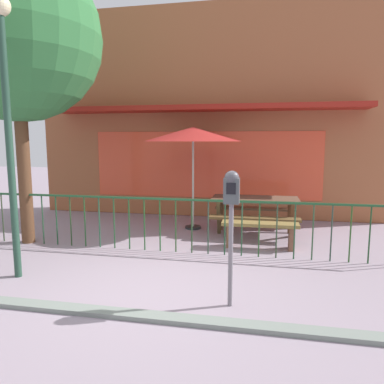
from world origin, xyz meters
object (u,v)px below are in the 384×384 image
at_px(patio_bench, 260,229).
at_px(street_lamp, 6,99).
at_px(street_tree, 15,36).
at_px(picnic_table_left, 255,205).
at_px(patio_umbrella, 193,135).
at_px(parking_meter_near, 231,203).

bearing_deg(patio_bench, street_lamp, -148.04).
height_order(patio_bench, street_tree, street_tree).
height_order(picnic_table_left, street_lamp, street_lamp).
height_order(street_tree, street_lamp, street_tree).
xyz_separation_m(picnic_table_left, patio_umbrella, (-1.37, 0.17, 1.49)).
xyz_separation_m(parking_meter_near, street_lamp, (-3.13, 0.34, 1.28)).
relative_size(picnic_table_left, street_tree, 0.34).
height_order(picnic_table_left, patio_umbrella, patio_umbrella).
xyz_separation_m(picnic_table_left, street_lamp, (-3.31, -3.22, 1.93)).
xyz_separation_m(picnic_table_left, patio_bench, (0.13, -1.07, -0.26)).
bearing_deg(patio_bench, picnic_table_left, 96.68).
bearing_deg(street_tree, patio_umbrella, 30.73).
relative_size(patio_umbrella, street_lamp, 0.58).
bearing_deg(parking_meter_near, picnic_table_left, 86.98).
distance_m(street_tree, street_lamp, 2.32).
bearing_deg(picnic_table_left, patio_bench, -83.32).
relative_size(patio_bench, street_lamp, 0.36).
distance_m(patio_bench, street_lamp, 4.60).
xyz_separation_m(picnic_table_left, street_tree, (-4.31, -1.57, 3.23)).
distance_m(picnic_table_left, street_lamp, 5.00).
distance_m(picnic_table_left, patio_umbrella, 2.03).
height_order(patio_umbrella, patio_bench, patio_umbrella).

